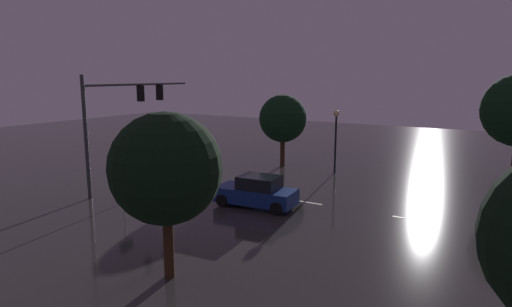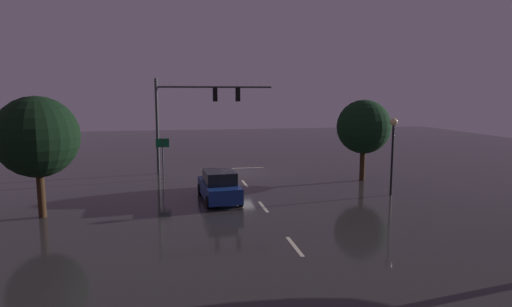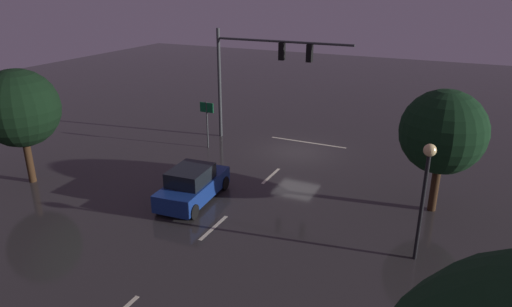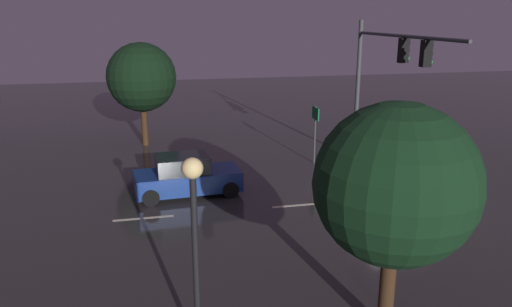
% 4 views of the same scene
% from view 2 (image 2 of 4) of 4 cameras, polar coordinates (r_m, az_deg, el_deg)
% --- Properties ---
extents(ground_plane, '(80.00, 80.00, 0.00)m').
position_cam_2_polar(ground_plane, '(32.37, -2.63, -2.57)').
color(ground_plane, '#2D2B2B').
extents(traffic_signal_assembly, '(8.66, 0.47, 7.00)m').
position_cam_2_polar(traffic_signal_assembly, '(32.34, -8.16, 6.15)').
color(traffic_signal_assembly, '#383A3D').
rests_on(traffic_signal_assembly, ground_plane).
extents(lane_dash_far, '(0.16, 2.20, 0.01)m').
position_cam_2_polar(lane_dash_far, '(28.49, -1.49, -4.00)').
color(lane_dash_far, beige).
rests_on(lane_dash_far, ground_plane).
extents(lane_dash_mid, '(0.16, 2.20, 0.01)m').
position_cam_2_polar(lane_dash_mid, '(22.75, 0.97, -7.07)').
color(lane_dash_mid, beige).
rests_on(lane_dash_mid, ground_plane).
extents(lane_dash_near, '(0.16, 2.20, 0.01)m').
position_cam_2_polar(lane_dash_near, '(17.19, 5.14, -12.13)').
color(lane_dash_near, beige).
rests_on(lane_dash_near, ground_plane).
extents(stop_bar, '(5.00, 0.16, 0.01)m').
position_cam_2_polar(stop_bar, '(34.28, -3.10, -1.98)').
color(stop_bar, beige).
rests_on(stop_bar, ground_plane).
extents(car_approaching, '(2.19, 4.47, 1.70)m').
position_cam_2_polar(car_approaching, '(23.96, -4.91, -4.38)').
color(car_approaching, navy).
rests_on(car_approaching, ground_plane).
extents(street_lamp_left_kerb, '(0.44, 0.44, 4.51)m').
position_cam_2_polar(street_lamp_left_kerb, '(26.02, 17.69, 1.62)').
color(street_lamp_left_kerb, black).
rests_on(street_lamp_left_kerb, ground_plane).
extents(route_sign, '(0.90, 0.09, 2.90)m').
position_cam_2_polar(route_sign, '(30.20, -12.26, 0.51)').
color(route_sign, '#383A3D').
rests_on(route_sign, ground_plane).
extents(tree_right_near, '(3.83, 3.83, 5.80)m').
position_cam_2_polar(tree_right_near, '(22.64, -26.99, 1.95)').
color(tree_right_near, '#382314').
rests_on(tree_right_near, ground_plane).
extents(tree_left_far, '(3.63, 3.63, 5.50)m').
position_cam_2_polar(tree_left_far, '(29.94, 14.07, 3.43)').
color(tree_left_far, '#382314').
rests_on(tree_left_far, ground_plane).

